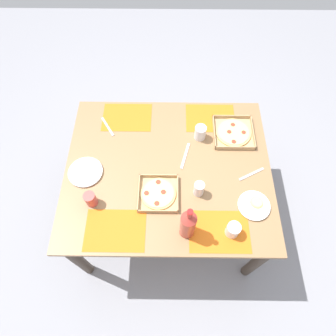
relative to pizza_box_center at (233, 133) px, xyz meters
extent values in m
plane|color=gray|center=(0.46, 0.29, -0.76)|extent=(6.00, 6.00, 0.00)
cylinder|color=#3F3328|center=(-0.16, -0.23, -0.40)|extent=(0.07, 0.07, 0.72)
cylinder|color=#3F3328|center=(1.09, -0.23, -0.40)|extent=(0.07, 0.07, 0.72)
cylinder|color=#3F3328|center=(-0.16, 0.81, -0.40)|extent=(0.07, 0.07, 0.72)
cylinder|color=#3F3328|center=(1.09, 0.81, -0.40)|extent=(0.07, 0.07, 0.72)
cube|color=#936D47|center=(0.46, 0.29, -0.03)|extent=(1.37, 1.16, 0.03)
cube|color=orange|center=(0.15, -0.14, -0.01)|extent=(0.36, 0.26, 0.00)
cube|color=orange|center=(0.77, -0.14, -0.01)|extent=(0.36, 0.26, 0.00)
cube|color=orange|center=(0.15, 0.72, -0.01)|extent=(0.36, 0.26, 0.00)
cube|color=orange|center=(0.77, 0.72, -0.01)|extent=(0.36, 0.26, 0.00)
cube|color=tan|center=(0.00, 0.00, -0.01)|extent=(0.28, 0.28, 0.01)
cube|color=tan|center=(-0.14, 0.00, 0.01)|extent=(0.01, 0.28, 0.03)
cube|color=tan|center=(0.14, 0.00, 0.01)|extent=(0.01, 0.28, 0.03)
cube|color=tan|center=(0.00, -0.14, 0.01)|extent=(0.28, 0.01, 0.03)
cube|color=tan|center=(0.00, 0.14, 0.01)|extent=(0.28, 0.01, 0.03)
cylinder|color=#E0B76B|center=(0.00, 0.00, 0.00)|extent=(0.25, 0.25, 0.01)
cylinder|color=#EFD67F|center=(0.00, 0.00, 0.01)|extent=(0.22, 0.22, 0.00)
cylinder|color=red|center=(0.03, 0.00, 0.01)|extent=(0.03, 0.03, 0.00)
cylinder|color=red|center=(0.01, 0.09, 0.01)|extent=(0.03, 0.03, 0.00)
cylinder|color=red|center=(-0.07, 0.00, 0.01)|extent=(0.03, 0.03, 0.00)
cylinder|color=red|center=(0.00, -0.06, 0.01)|extent=(0.03, 0.03, 0.00)
cube|color=tan|center=(0.52, 0.48, -0.01)|extent=(0.25, 0.25, 0.01)
cube|color=tan|center=(0.40, 0.48, 0.01)|extent=(0.01, 0.25, 0.03)
cube|color=tan|center=(0.64, 0.48, 0.01)|extent=(0.01, 0.25, 0.03)
cube|color=tan|center=(0.52, 0.36, 0.01)|extent=(0.25, 0.01, 0.03)
cube|color=tan|center=(0.52, 0.60, 0.01)|extent=(0.25, 0.01, 0.03)
cylinder|color=#E0B76B|center=(0.52, 0.48, 0.00)|extent=(0.22, 0.22, 0.01)
cylinder|color=#EFD67F|center=(0.52, 0.48, 0.01)|extent=(0.20, 0.20, 0.00)
cylinder|color=red|center=(0.59, 0.48, 0.01)|extent=(0.03, 0.03, 0.00)
cylinder|color=red|center=(0.53, 0.55, 0.01)|extent=(0.03, 0.03, 0.00)
cylinder|color=red|center=(0.49, 0.48, 0.01)|extent=(0.03, 0.03, 0.00)
cylinder|color=red|center=(0.52, 0.41, 0.01)|extent=(0.03, 0.03, 0.00)
cylinder|color=white|center=(1.00, 0.33, -0.01)|extent=(0.22, 0.22, 0.01)
cylinder|color=white|center=(1.00, 0.33, 0.00)|extent=(0.23, 0.23, 0.01)
cylinder|color=white|center=(-0.07, 0.55, -0.01)|extent=(0.19, 0.19, 0.01)
cylinder|color=white|center=(-0.07, 0.55, 0.00)|extent=(0.20, 0.20, 0.01)
cylinder|color=#E0B76B|center=(-0.09, 0.54, 0.01)|extent=(0.08, 0.08, 0.01)
cylinder|color=#EFD67F|center=(-0.09, 0.54, 0.01)|extent=(0.07, 0.07, 0.00)
cylinder|color=#B2382D|center=(0.35, 0.72, 0.10)|extent=(0.09, 0.09, 0.22)
cone|color=#B2382D|center=(0.35, 0.72, 0.23)|extent=(0.09, 0.09, 0.04)
cylinder|color=#B2382D|center=(0.35, 0.72, 0.27)|extent=(0.03, 0.03, 0.06)
cylinder|color=red|center=(0.35, 0.72, 0.31)|extent=(0.03, 0.03, 0.01)
cylinder|color=silver|center=(0.24, 0.03, 0.04)|extent=(0.08, 0.08, 0.11)
cylinder|color=silver|center=(0.27, 0.47, 0.04)|extent=(0.06, 0.06, 0.11)
cylinder|color=silver|center=(0.08, 0.72, 0.04)|extent=(0.08, 0.08, 0.10)
cylinder|color=#BF4742|center=(0.93, 0.54, 0.04)|extent=(0.07, 0.07, 0.10)
cube|color=#B7B7BC|center=(-0.09, 0.33, -0.01)|extent=(0.18, 0.10, 0.00)
cube|color=#B7B7BC|center=(0.90, -0.05, -0.01)|extent=(0.11, 0.17, 0.00)
cube|color=#B7B7BC|center=(0.35, 0.19, -0.01)|extent=(0.07, 0.21, 0.00)
camera|label=1|loc=(0.45, 1.24, 1.66)|focal=30.88mm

